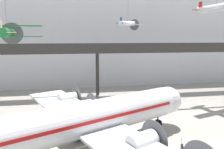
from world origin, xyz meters
TOP-DOWN VIEW (x-y plane):
  - hangar_back_wall at (0.00, 34.44)m, footprint 140.00×3.00m
  - mezzanine_walkway at (0.00, 24.60)m, footprint 110.00×3.20m
  - airliner_silver_main at (-3.55, 2.48)m, footprint 26.98×31.71m
  - suspended_plane_green_biplane at (-11.97, 7.65)m, footprint 7.60×6.19m
  - suspended_plane_silver_racer at (18.82, 15.08)m, footprint 9.02×7.61m
  - suspended_plane_white_twin at (5.95, 23.78)m, footprint 5.37×5.44m
  - stanchion_barrier at (6.93, 1.88)m, footprint 0.36×0.36m

SIDE VIEW (x-z plane):
  - stanchion_barrier at x=6.93m, z-range -0.21..0.87m
  - airliner_silver_main at x=-3.55m, z-range -1.69..9.00m
  - mezzanine_walkway at x=0.00m, z-range 3.76..14.68m
  - suspended_plane_green_biplane at x=-11.97m, z-range 6.89..18.30m
  - hangar_back_wall at x=0.00m, z-range 0.00..26.51m
  - suspended_plane_white_twin at x=5.95m, z-range 10.05..19.30m
  - suspended_plane_silver_racer at x=18.82m, z-range 12.99..20.63m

